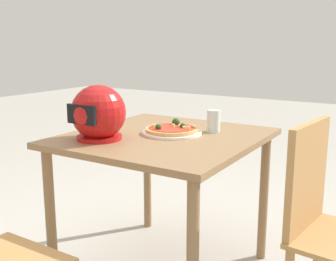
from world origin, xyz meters
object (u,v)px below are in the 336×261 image
object	(u,v)px
motorcycle_helmet	(98,114)
chair_side	(327,221)
drinking_glass	(213,121)
dining_table	(164,154)
pizza	(172,129)

from	to	relation	value
motorcycle_helmet	chair_side	size ratio (longest dim) A/B	0.29
drinking_glass	chair_side	world-z (taller)	chair_side
dining_table	drinking_glass	distance (m)	0.31
pizza	motorcycle_helmet	world-z (taller)	motorcycle_helmet
dining_table	drinking_glass	bearing A→B (deg)	-132.40
motorcycle_helmet	chair_side	xyz separation A→B (m)	(-1.03, -0.19, -0.37)
pizza	drinking_glass	world-z (taller)	drinking_glass
motorcycle_helmet	drinking_glass	distance (m)	0.60
pizza	motorcycle_helmet	bearing A→B (deg)	51.99
dining_table	motorcycle_helmet	bearing A→B (deg)	48.79
dining_table	chair_side	bearing A→B (deg)	176.30
drinking_glass	dining_table	bearing A→B (deg)	47.60
dining_table	drinking_glass	world-z (taller)	drinking_glass
motorcycle_helmet	drinking_glass	xyz separation A→B (m)	(-0.39, -0.44, -0.07)
dining_table	pizza	size ratio (longest dim) A/B	3.53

